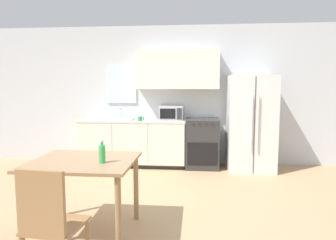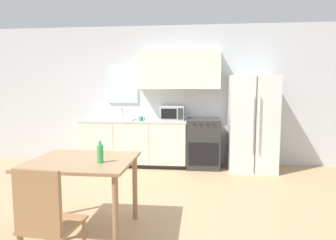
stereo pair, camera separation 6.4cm
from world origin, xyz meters
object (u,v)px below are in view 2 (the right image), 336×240
Objects in this scene: microwave at (172,113)px; coffee_mug at (141,119)px; dining_table at (82,170)px; dining_chair_near at (45,218)px; oven_range at (203,143)px; drink_bottle at (100,153)px; refrigerator at (252,123)px.

microwave is 3.78× the size of coffee_mug.
dining_chair_near reaches higher than dining_table.
coffee_mug reaches higher than dining_chair_near.
dining_chair_near reaches higher than oven_range.
dining_table is at bearing 98.72° from dining_chair_near.
oven_range is at bearing -11.02° from microwave.
oven_range is 4.04× the size of drink_bottle.
microwave is at bearing 77.04° from dining_table.
microwave is at bearing 25.27° from coffee_mug.
dining_chair_near is (-1.20, -3.57, 0.08)m from oven_range.
microwave is at bearing 86.20° from dining_chair_near.
dining_table is (-0.66, -2.85, -0.35)m from microwave.
drink_bottle is (-1.90, -2.76, 0.01)m from refrigerator.
oven_range is 0.82m from microwave.
coffee_mug is 0.53× the size of drink_bottle.
drink_bottle is at bearing -124.46° from refrigerator.
dining_chair_near is 4.10× the size of drink_bottle.
drink_bottle is (0.13, -2.68, -0.05)m from coffee_mug.
drink_bottle is (0.18, 0.74, 0.34)m from dining_chair_near.
drink_bottle is at bearing -98.32° from microwave.
microwave is (-1.47, 0.18, 0.16)m from refrigerator.
dining_table is (-1.25, -2.74, 0.21)m from oven_range.
dining_table is (-2.12, -2.67, -0.19)m from refrigerator.
coffee_mug is 0.12× the size of dining_table.
refrigerator reaches higher than dining_table.
dining_chair_near is at bearing -108.67° from oven_range.
coffee_mug is 2.60m from dining_table.
microwave is 2.98m from drink_bottle.
refrigerator is at bearing 2.27° from coffee_mug.
coffee_mug is (-0.56, -0.26, -0.09)m from microwave.
drink_bottle is (0.23, -0.09, 0.21)m from dining_table.
drink_bottle is (-0.43, -2.95, -0.14)m from microwave.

